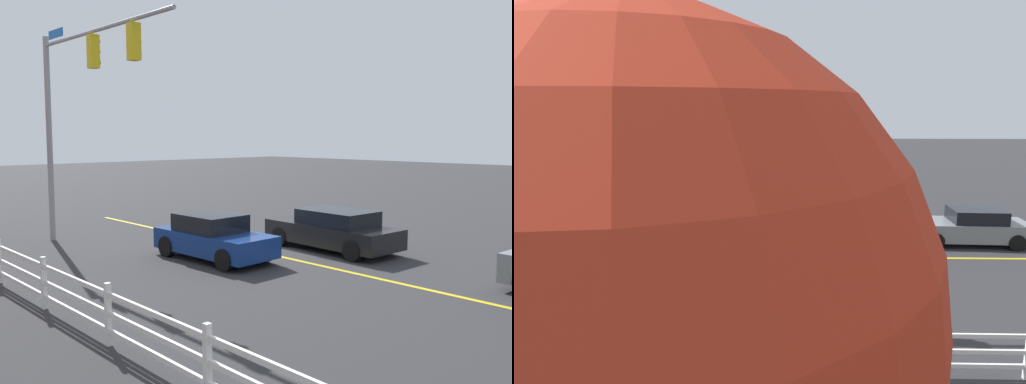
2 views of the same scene
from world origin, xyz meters
TOP-DOWN VIEW (x-y plane):
  - ground_plane at (0.00, 0.00)m, footprint 120.00×120.00m
  - lane_center_stripe at (-4.00, 0.00)m, footprint 28.00×0.16m
  - signal_assembly at (3.83, 4.07)m, footprint 7.96×0.37m
  - car_1 at (-0.23, 1.74)m, footprint 4.03×1.93m
  - car_2 at (-1.83, -2.01)m, footprint 4.66×2.04m
  - white_rail_fence at (-3.00, 7.48)m, footprint 26.10×0.10m

SIDE VIEW (x-z plane):
  - ground_plane at x=0.00m, z-range 0.00..0.00m
  - lane_center_stripe at x=-4.00m, z-range 0.00..0.01m
  - white_rail_fence at x=-3.00m, z-range 0.03..1.18m
  - car_2 at x=-1.83m, z-range 0.00..1.34m
  - car_1 at x=-0.23m, z-range -0.02..1.36m
  - signal_assembly at x=3.83m, z-range 1.51..8.83m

